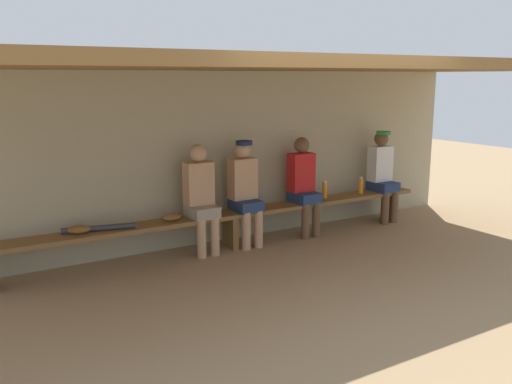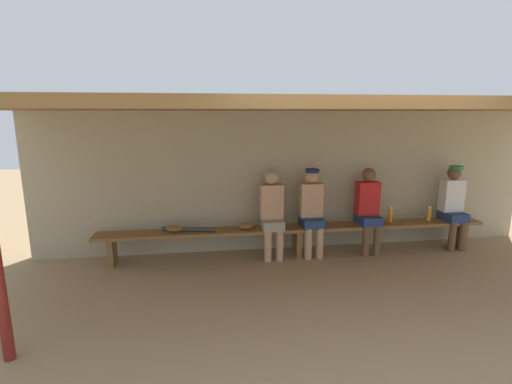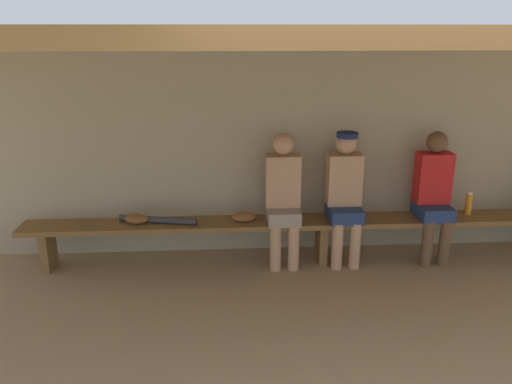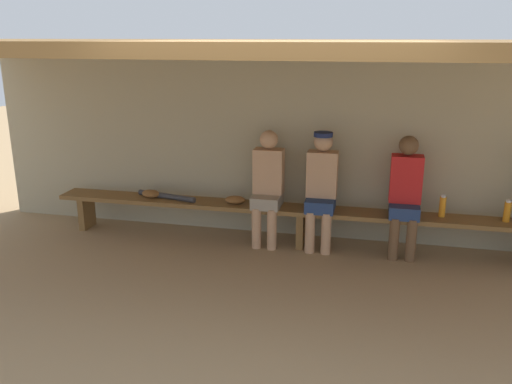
{
  "view_description": "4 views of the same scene",
  "coord_description": "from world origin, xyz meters",
  "px_view_note": "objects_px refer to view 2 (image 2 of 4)",
  "views": [
    {
      "loc": [
        -3.22,
        -4.36,
        2.13
      ],
      "look_at": [
        0.08,
        1.07,
        0.8
      ],
      "focal_mm": 38.77,
      "sensor_mm": 36.0,
      "label": 1
    },
    {
      "loc": [
        -1.41,
        -3.82,
        2.16
      ],
      "look_at": [
        -0.68,
        1.33,
        1.07
      ],
      "focal_mm": 26.3,
      "sensor_mm": 36.0,
      "label": 2
    },
    {
      "loc": [
        -0.97,
        -3.19,
        2.3
      ],
      "look_at": [
        -0.69,
        1.35,
        0.83
      ],
      "focal_mm": 35.51,
      "sensor_mm": 36.0,
      "label": 3
    },
    {
      "loc": [
        0.78,
        -4.2,
        2.36
      ],
      "look_at": [
        -0.43,
        1.07,
        0.76
      ],
      "focal_mm": 37.23,
      "sensor_mm": 36.0,
      "label": 4
    }
  ],
  "objects_px": {
    "player_in_blue": "(312,208)",
    "water_bottle_blue": "(429,214)",
    "baseball_glove_dark_brown": "(246,226)",
    "baseball_bat": "(188,229)",
    "player_rightmost": "(453,203)",
    "player_near_post": "(272,211)",
    "baseball_glove_worn": "(174,229)",
    "bench": "(297,231)",
    "player_middle": "(368,207)",
    "water_bottle_green": "(390,215)"
  },
  "relations": [
    {
      "from": "player_in_blue",
      "to": "baseball_bat",
      "type": "bearing_deg",
      "value": -179.89
    },
    {
      "from": "player_near_post",
      "to": "player_middle",
      "type": "relative_size",
      "value": 1.0
    },
    {
      "from": "water_bottle_blue",
      "to": "baseball_bat",
      "type": "bearing_deg",
      "value": -179.55
    },
    {
      "from": "baseball_bat",
      "to": "baseball_glove_worn",
      "type": "bearing_deg",
      "value": -171.59
    },
    {
      "from": "water_bottle_blue",
      "to": "baseball_glove_worn",
      "type": "relative_size",
      "value": 0.99
    },
    {
      "from": "bench",
      "to": "player_middle",
      "type": "height_order",
      "value": "player_middle"
    },
    {
      "from": "player_near_post",
      "to": "player_rightmost",
      "type": "bearing_deg",
      "value": 0.01
    },
    {
      "from": "player_rightmost",
      "to": "water_bottle_green",
      "type": "bearing_deg",
      "value": 177.56
    },
    {
      "from": "player_rightmost",
      "to": "player_near_post",
      "type": "xyz_separation_m",
      "value": [
        -2.98,
        -0.0,
        -0.02
      ]
    },
    {
      "from": "player_middle",
      "to": "baseball_glove_dark_brown",
      "type": "distance_m",
      "value": 1.93
    },
    {
      "from": "bench",
      "to": "player_rightmost",
      "type": "relative_size",
      "value": 4.46
    },
    {
      "from": "player_middle",
      "to": "baseball_bat",
      "type": "height_order",
      "value": "player_middle"
    },
    {
      "from": "player_rightmost",
      "to": "bench",
      "type": "bearing_deg",
      "value": -179.92
    },
    {
      "from": "player_rightmost",
      "to": "water_bottle_green",
      "type": "distance_m",
      "value": 1.06
    },
    {
      "from": "player_near_post",
      "to": "baseball_bat",
      "type": "bearing_deg",
      "value": -179.86
    },
    {
      "from": "player_in_blue",
      "to": "baseball_glove_worn",
      "type": "relative_size",
      "value": 5.6
    },
    {
      "from": "bench",
      "to": "player_middle",
      "type": "xyz_separation_m",
      "value": [
        1.13,
        0.0,
        0.34
      ]
    },
    {
      "from": "bench",
      "to": "water_bottle_green",
      "type": "bearing_deg",
      "value": 1.8
    },
    {
      "from": "water_bottle_blue",
      "to": "baseball_bat",
      "type": "relative_size",
      "value": 0.3
    },
    {
      "from": "player_near_post",
      "to": "baseball_glove_dark_brown",
      "type": "bearing_deg",
      "value": -179.53
    },
    {
      "from": "water_bottle_blue",
      "to": "bench",
      "type": "bearing_deg",
      "value": -179.22
    },
    {
      "from": "water_bottle_blue",
      "to": "baseball_glove_dark_brown",
      "type": "distance_m",
      "value": 2.98
    },
    {
      "from": "player_near_post",
      "to": "baseball_glove_dark_brown",
      "type": "distance_m",
      "value": 0.45
    },
    {
      "from": "bench",
      "to": "water_bottle_blue",
      "type": "bearing_deg",
      "value": 0.78
    },
    {
      "from": "player_middle",
      "to": "baseball_glove_dark_brown",
      "type": "relative_size",
      "value": 5.56
    },
    {
      "from": "player_in_blue",
      "to": "baseball_bat",
      "type": "distance_m",
      "value": 1.88
    },
    {
      "from": "bench",
      "to": "baseball_glove_dark_brown",
      "type": "relative_size",
      "value": 25.0
    },
    {
      "from": "player_middle",
      "to": "water_bottle_green",
      "type": "distance_m",
      "value": 0.43
    },
    {
      "from": "bench",
      "to": "baseball_glove_dark_brown",
      "type": "xyz_separation_m",
      "value": [
        -0.79,
        -0.0,
        0.12
      ]
    },
    {
      "from": "player_in_blue",
      "to": "baseball_bat",
      "type": "relative_size",
      "value": 1.69
    },
    {
      "from": "player_in_blue",
      "to": "player_rightmost",
      "type": "bearing_deg",
      "value": 0.0
    },
    {
      "from": "bench",
      "to": "player_rightmost",
      "type": "height_order",
      "value": "player_rightmost"
    },
    {
      "from": "player_in_blue",
      "to": "water_bottle_blue",
      "type": "distance_m",
      "value": 1.98
    },
    {
      "from": "bench",
      "to": "water_bottle_blue",
      "type": "relative_size",
      "value": 25.14
    },
    {
      "from": "player_rightmost",
      "to": "player_near_post",
      "type": "distance_m",
      "value": 2.98
    },
    {
      "from": "player_rightmost",
      "to": "water_bottle_green",
      "type": "height_order",
      "value": "player_rightmost"
    },
    {
      "from": "baseball_glove_dark_brown",
      "to": "baseball_bat",
      "type": "xyz_separation_m",
      "value": [
        -0.86,
        0.0,
        -0.01
      ]
    },
    {
      "from": "player_in_blue",
      "to": "player_rightmost",
      "type": "distance_m",
      "value": 2.36
    },
    {
      "from": "player_rightmost",
      "to": "baseball_glove_worn",
      "type": "distance_m",
      "value": 4.45
    },
    {
      "from": "water_bottle_blue",
      "to": "baseball_glove_dark_brown",
      "type": "relative_size",
      "value": 0.99
    },
    {
      "from": "bench",
      "to": "player_in_blue",
      "type": "height_order",
      "value": "player_in_blue"
    },
    {
      "from": "baseball_glove_worn",
      "to": "water_bottle_green",
      "type": "bearing_deg",
      "value": 17.72
    },
    {
      "from": "player_rightmost",
      "to": "baseball_bat",
      "type": "distance_m",
      "value": 4.24
    },
    {
      "from": "bench",
      "to": "baseball_bat",
      "type": "bearing_deg",
      "value": -180.0
    },
    {
      "from": "water_bottle_green",
      "to": "baseball_glove_worn",
      "type": "bearing_deg",
      "value": -179.44
    },
    {
      "from": "player_middle",
      "to": "baseball_glove_worn",
      "type": "height_order",
      "value": "player_middle"
    },
    {
      "from": "player_in_blue",
      "to": "baseball_glove_worn",
      "type": "distance_m",
      "value": 2.09
    },
    {
      "from": "water_bottle_green",
      "to": "baseball_bat",
      "type": "height_order",
      "value": "water_bottle_green"
    },
    {
      "from": "player_rightmost",
      "to": "player_middle",
      "type": "relative_size",
      "value": 1.01
    },
    {
      "from": "player_in_blue",
      "to": "player_rightmost",
      "type": "xyz_separation_m",
      "value": [
        2.36,
        0.0,
        0.0
      ]
    }
  ]
}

